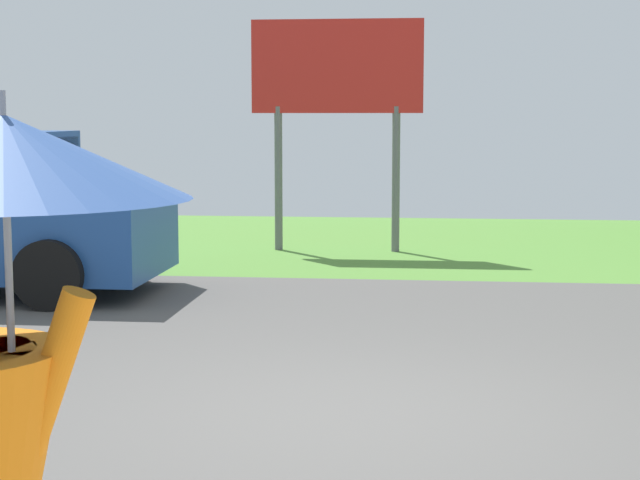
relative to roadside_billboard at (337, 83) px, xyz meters
name	(u,v)px	position (x,y,z in m)	size (l,w,h in m)	color
ground_plane	(381,334)	(0.99, -5.82, -2.60)	(40.00, 22.00, 0.20)	#565451
roadside_billboard	(337,83)	(0.00, 0.00, 0.00)	(2.60, 0.12, 3.50)	slate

